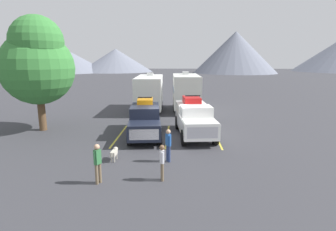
% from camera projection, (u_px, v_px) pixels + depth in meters
% --- Properties ---
extents(ground_plane, '(240.00, 240.00, 0.00)m').
position_uv_depth(ground_plane, '(167.00, 139.00, 17.69)').
color(ground_plane, '#38383D').
extents(pickup_truck_a, '(2.57, 6.03, 2.48)m').
position_uv_depth(pickup_truck_a, '(145.00, 119.00, 18.41)').
color(pickup_truck_a, black).
rests_on(pickup_truck_a, ground).
extents(pickup_truck_b, '(2.67, 5.80, 2.63)m').
position_uv_depth(pickup_truck_b, '(194.00, 118.00, 18.28)').
color(pickup_truck_b, white).
rests_on(pickup_truck_b, ground).
extents(lot_stripe_a, '(0.12, 5.50, 0.01)m').
position_uv_depth(lot_stripe_a, '(119.00, 135.00, 18.43)').
color(lot_stripe_a, gold).
rests_on(lot_stripe_a, ground).
extents(lot_stripe_b, '(0.12, 5.50, 0.01)m').
position_uv_depth(lot_stripe_b, '(167.00, 136.00, 18.31)').
color(lot_stripe_b, gold).
rests_on(lot_stripe_b, ground).
extents(lot_stripe_c, '(0.12, 5.50, 0.01)m').
position_uv_depth(lot_stripe_c, '(216.00, 136.00, 18.18)').
color(lot_stripe_c, gold).
rests_on(lot_stripe_c, ground).
extents(camper_trailer_a, '(2.69, 8.31, 3.70)m').
position_uv_depth(camper_trailer_a, '(150.00, 91.00, 26.70)').
color(camper_trailer_a, white).
rests_on(camper_trailer_a, ground).
extents(camper_trailer_b, '(2.68, 7.35, 3.82)m').
position_uv_depth(camper_trailer_b, '(186.00, 91.00, 26.72)').
color(camper_trailer_b, silver).
rests_on(camper_trailer_b, ground).
extents(person_a, '(0.30, 0.33, 1.68)m').
position_uv_depth(person_a, '(168.00, 143.00, 13.59)').
color(person_a, navy).
rests_on(person_a, ground).
extents(person_b, '(0.22, 0.35, 1.58)m').
position_uv_depth(person_b, '(162.00, 160.00, 11.49)').
color(person_b, '#726047').
rests_on(person_b, ground).
extents(person_c, '(0.30, 0.33, 1.71)m').
position_uv_depth(person_c, '(98.00, 161.00, 11.19)').
color(person_c, '#726047').
rests_on(person_c, ground).
extents(dog, '(0.26, 0.91, 0.62)m').
position_uv_depth(dog, '(114.00, 152.00, 13.93)').
color(dog, beige).
rests_on(dog, ground).
extents(tree_a, '(5.04, 5.04, 7.97)m').
position_uv_depth(tree_a, '(37.00, 62.00, 18.72)').
color(tree_a, brown).
rests_on(tree_a, ground).
extents(mountain_ridge, '(145.02, 46.13, 14.33)m').
position_uv_depth(mountain_ridge, '(234.00, 55.00, 102.13)').
color(mountain_ridge, slate).
rests_on(mountain_ridge, ground).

